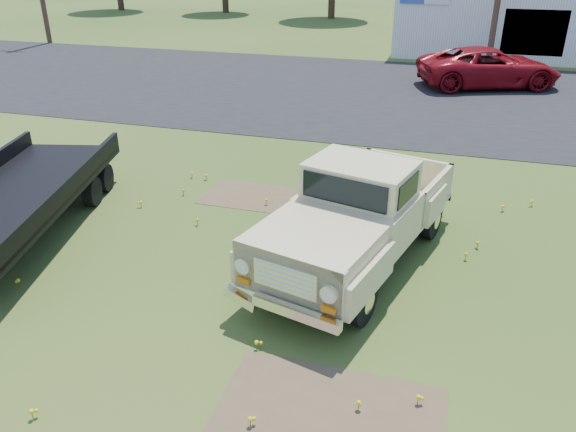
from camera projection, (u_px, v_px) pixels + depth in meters
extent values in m
plane|color=#2A4A17|center=(285.00, 282.00, 10.35)|extent=(140.00, 140.00, 0.00)
cube|color=black|center=(390.00, 94.00, 23.27)|extent=(90.00, 14.00, 0.02)
cube|color=brown|center=(328.00, 419.00, 7.38)|extent=(3.00, 2.00, 0.01)
cube|color=brown|center=(249.00, 196.00, 13.88)|extent=(2.20, 1.60, 0.01)
cube|color=silver|center=(529.00, 15.00, 31.18)|extent=(14.00, 8.00, 4.00)
cube|color=black|center=(534.00, 33.00, 27.95)|extent=(3.00, 0.10, 2.20)
imported|color=maroon|center=(489.00, 68.00, 24.01)|extent=(6.50, 4.68, 1.64)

